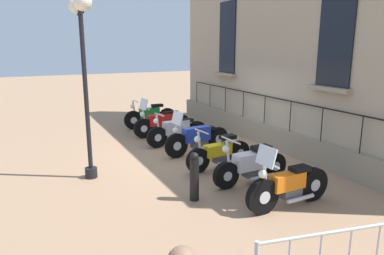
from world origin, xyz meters
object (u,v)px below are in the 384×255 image
motorcycle_yellow (219,153)px  motorcycle_white (251,166)px  motorcycle_silver (177,131)px  motorcycle_orange (288,186)px  lamppost (83,46)px  motorcycle_green (150,116)px  motorcycle_red (162,123)px  motorcycle_blue (197,138)px  bollard (194,176)px

motorcycle_yellow → motorcycle_white: bearing=96.8°
motorcycle_silver → motorcycle_orange: motorcycle_orange is taller
motorcycle_white → lamppost: (3.16, -1.93, 2.62)m
motorcycle_green → motorcycle_red: 1.29m
motorcycle_blue → motorcycle_orange: 3.82m
motorcycle_red → motorcycle_white: motorcycle_red is taller
motorcycle_silver → bollard: bearing=70.9°
motorcycle_silver → motorcycle_blue: size_ratio=1.00×
motorcycle_yellow → motorcycle_orange: bearing=91.6°
lamppost → motorcycle_silver: bearing=-149.5°
motorcycle_white → bollard: bearing=9.1°
motorcycle_red → bollard: 5.35m
motorcycle_green → motorcycle_orange: motorcycle_orange is taller
motorcycle_blue → lamppost: bearing=10.6°
motorcycle_red → motorcycle_yellow: bearing=90.8°
motorcycle_green → motorcycle_silver: bearing=89.6°
motorcycle_green → lamppost: (3.00, 4.30, 2.59)m
motorcycle_red → motorcycle_silver: 1.25m
motorcycle_red → motorcycle_silver: (-0.02, 1.25, -0.03)m
motorcycle_blue → bollard: size_ratio=2.11×
motorcycle_green → motorcycle_yellow: (-0.02, 5.06, -0.04)m
motorcycle_red → lamppost: 4.95m
motorcycle_blue → motorcycle_yellow: 1.33m
motorcycle_yellow → bollard: size_ratio=1.89×
motorcycle_orange → bollard: motorcycle_orange is taller
lamppost → motorcycle_yellow: bearing=165.9°
motorcycle_blue → motorcycle_orange: (-0.01, 3.82, -0.04)m
motorcycle_blue → motorcycle_white: size_ratio=1.08×
motorcycle_silver → motorcycle_white: size_ratio=1.08×
motorcycle_orange → lamppost: lamppost is taller
motorcycle_green → motorcycle_orange: size_ratio=1.05×
motorcycle_red → lamppost: size_ratio=0.52×
motorcycle_red → motorcycle_silver: motorcycle_red is taller
motorcycle_orange → lamppost: size_ratio=0.48×
bollard → motorcycle_silver: bearing=-109.1°
motorcycle_red → bollard: size_ratio=2.13×
motorcycle_blue → motorcycle_yellow: bearing=87.3°
motorcycle_red → lamppost: bearing=45.5°
lamppost → bollard: 3.71m
motorcycle_yellow → motorcycle_blue: bearing=-92.7°
motorcycle_blue → lamppost: 4.05m
motorcycle_silver → motorcycle_white: bearing=92.6°
motorcycle_green → motorcycle_yellow: size_ratio=1.08×
motorcycle_yellow → motorcycle_orange: (-0.07, 2.49, 0.03)m
motorcycle_blue → motorcycle_red: bearing=-87.2°
motorcycle_red → bollard: motorcycle_red is taller
motorcycle_green → motorcycle_blue: motorcycle_blue is taller
lamppost → motorcycle_red: bearing=-134.5°
motorcycle_silver → bollard: size_ratio=2.12×
motorcycle_red → lamppost: lamppost is taller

